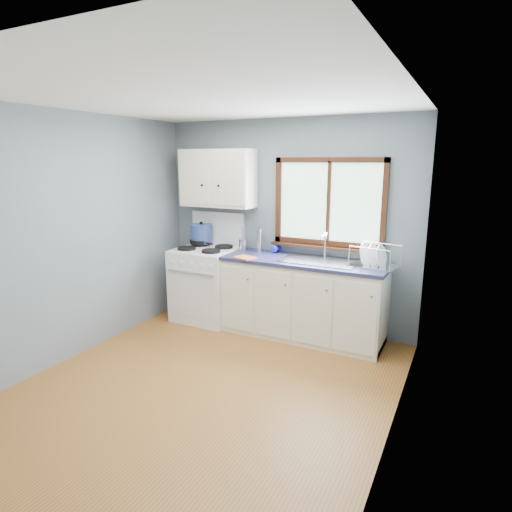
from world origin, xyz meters
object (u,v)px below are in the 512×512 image
at_px(base_cabinets, 303,303).
at_px(sink, 319,267).
at_px(gas_range, 207,282).
at_px(stockpot, 201,233).
at_px(skillet, 200,241).
at_px(utensil_crock, 243,244).
at_px(thermos, 259,240).
at_px(dish_rack, 374,260).

bearing_deg(base_cabinets, sink, -0.13).
bearing_deg(gas_range, stockpot, 136.87).
bearing_deg(base_cabinets, skillet, 175.98).
bearing_deg(sink, stockpot, 175.19).
distance_m(gas_range, stockpot, 0.64).
height_order(gas_range, stockpot, gas_range).
height_order(base_cabinets, utensil_crock, utensil_crock).
xyz_separation_m(base_cabinets, thermos, (-0.64, 0.16, 0.65)).
height_order(base_cabinets, stockpot, stockpot).
distance_m(base_cabinets, skillet, 1.59).
bearing_deg(utensil_crock, skillet, -174.53).
bearing_deg(thermos, base_cabinets, -14.09).
distance_m(sink, thermos, 0.86).
xyz_separation_m(sink, stockpot, (-1.65, 0.14, 0.23)).
xyz_separation_m(skillet, dish_rack, (2.25, -0.06, -0.00)).
relative_size(gas_range, base_cabinets, 0.74).
xyz_separation_m(gas_range, utensil_crock, (0.44, 0.18, 0.50)).
bearing_deg(base_cabinets, gas_range, -179.18).
relative_size(base_cabinets, thermos, 6.52).
height_order(sink, dish_rack, sink).
relative_size(base_cabinets, stockpot, 4.98).
height_order(gas_range, skillet, gas_range).
xyz_separation_m(sink, dish_rack, (0.59, 0.04, 0.12)).
relative_size(sink, thermos, 2.96).
relative_size(base_cabinets, skillet, 4.63).
height_order(stockpot, utensil_crock, utensil_crock).
height_order(base_cabinets, sink, sink).
relative_size(utensil_crock, dish_rack, 0.67).
height_order(skillet, stockpot, stockpot).
bearing_deg(gas_range, skillet, 144.44).
bearing_deg(skillet, thermos, 22.03).
height_order(gas_range, thermos, gas_range).
distance_m(utensil_crock, thermos, 0.23).
xyz_separation_m(stockpot, utensil_crock, (0.61, 0.02, -0.09)).
relative_size(gas_range, utensil_crock, 3.86).
height_order(gas_range, utensil_crock, gas_range).
xyz_separation_m(stockpot, thermos, (0.83, 0.02, -0.02)).
height_order(stockpot, dish_rack, stockpot).
height_order(gas_range, base_cabinets, gas_range).
relative_size(base_cabinets, utensil_crock, 5.25).
bearing_deg(utensil_crock, dish_rack, -4.16).
bearing_deg(skillet, stockpot, 102.47).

